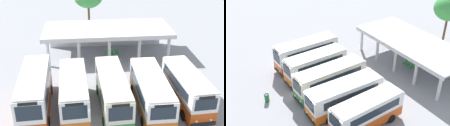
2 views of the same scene
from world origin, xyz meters
The scene contains 9 objects.
city_bus_nearest_orange centered at (-5.47, 2.98, 1.88)m, with size 2.60×8.09×3.40m.
city_bus_second_in_row centered at (-2.29, 2.55, 1.80)m, with size 2.53×7.45×3.25m.
city_bus_middle_cream centered at (0.89, 2.60, 1.75)m, with size 2.50×8.18×3.15m.
city_bus_fourth_amber centered at (4.07, 2.32, 1.70)m, with size 2.41×7.92×3.05m.
city_bus_fifth_blue centered at (7.25, 2.65, 1.71)m, with size 2.52×7.34×3.08m.
terminal_canopy centered at (1.42, 14.67, 2.68)m, with size 14.71×6.48×3.40m.
waiting_chair_end_by_column centered at (1.29, 13.30, 0.52)m, with size 0.45×0.45×0.86m.
waiting_chair_second_from_end centered at (1.89, 13.24, 0.52)m, with size 0.45×0.45×0.86m.
waiting_chair_middle_seat centered at (2.49, 13.29, 0.52)m, with size 0.45×0.45×0.86m.
Camera 1 is at (-1.16, -17.82, 14.09)m, focal length 46.07 mm.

